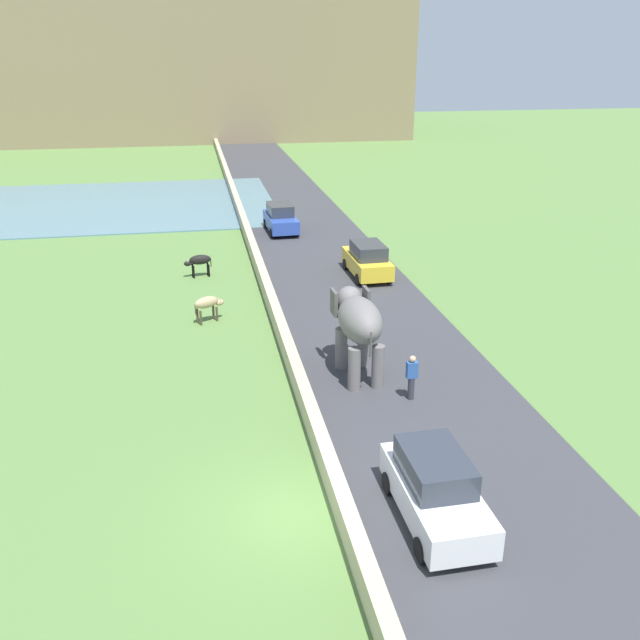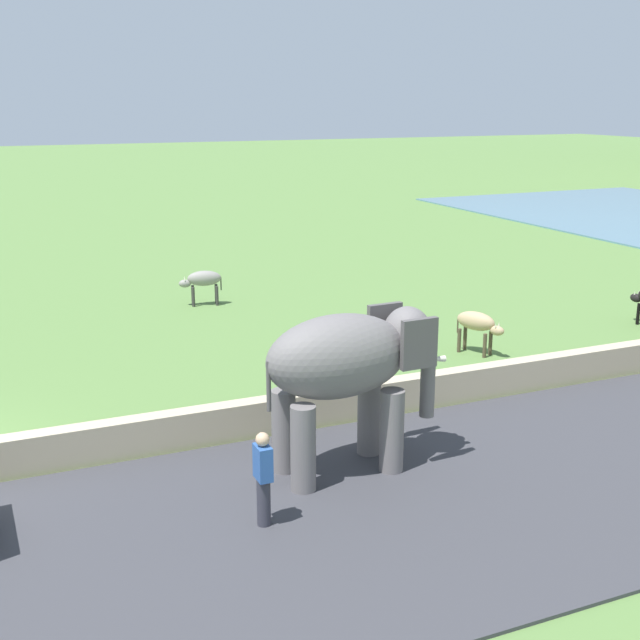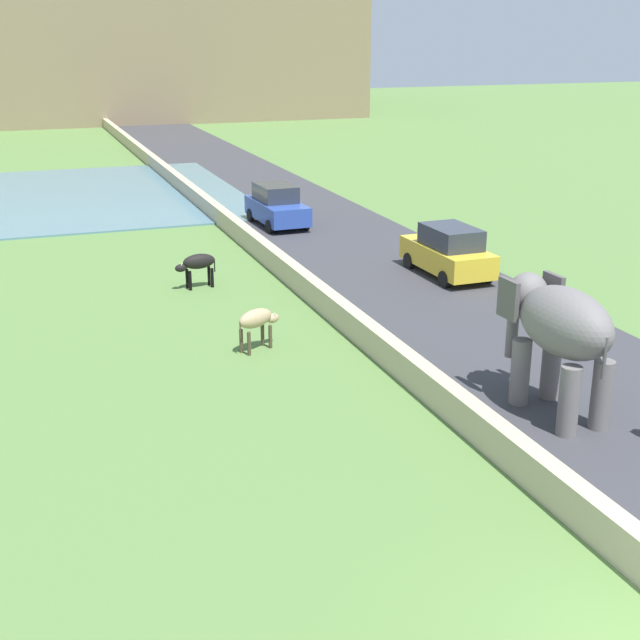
{
  "view_description": "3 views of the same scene",
  "coord_description": "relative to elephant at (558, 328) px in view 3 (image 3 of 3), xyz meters",
  "views": [
    {
      "loc": [
        -1.92,
        -13.95,
        10.94
      ],
      "look_at": [
        2.39,
        9.0,
        1.55
      ],
      "focal_mm": 38.13,
      "sensor_mm": 36.0,
      "label": 1
    },
    {
      "loc": [
        15.81,
        1.31,
        6.62
      ],
      "look_at": [
        -1.34,
        8.79,
        1.52
      ],
      "focal_mm": 45.91,
      "sensor_mm": 36.0,
      "label": 2
    },
    {
      "loc": [
        -7.55,
        -7.77,
        8.24
      ],
      "look_at": [
        -1.16,
        9.83,
        1.94
      ],
      "focal_mm": 49.0,
      "sensor_mm": 36.0,
      "label": 3
    }
  ],
  "objects": [
    {
      "name": "car_blue",
      "position": [
        0.01,
        20.69,
        -1.14
      ],
      "size": [
        1.91,
        4.06,
        1.8
      ],
      "color": "#2D4CA8",
      "rests_on": "ground"
    },
    {
      "name": "cow_black",
      "position": [
        -5.27,
        12.52,
        -1.2
      ],
      "size": [
        1.41,
        0.58,
        1.15
      ],
      "color": "black",
      "rests_on": "ground"
    },
    {
      "name": "barrier_wall",
      "position": [
        -2.22,
        10.72,
        -1.66
      ],
      "size": [
        0.4,
        110.0,
        0.76
      ],
      "primitive_type": "cube",
      "color": "tan",
      "rests_on": "ground"
    },
    {
      "name": "cow_tan",
      "position": [
        -5.05,
        6.18,
        -1.2
      ],
      "size": [
        1.39,
        0.92,
        1.15
      ],
      "color": "tan",
      "rests_on": "ground"
    },
    {
      "name": "car_yellow",
      "position": [
        3.16,
        10.91,
        -1.14
      ],
      "size": [
        1.86,
        4.03,
        1.8
      ],
      "color": "gold",
      "rests_on": "ground"
    },
    {
      "name": "elephant",
      "position": [
        0.0,
        0.0,
        0.0
      ],
      "size": [
        1.51,
        3.49,
        2.99
      ],
      "color": "slate",
      "rests_on": "ground"
    },
    {
      "name": "road_surface",
      "position": [
        1.58,
        12.72,
        -2.01
      ],
      "size": [
        7.0,
        120.0,
        0.06
      ],
      "primitive_type": "cube",
      "color": "#38383D",
      "rests_on": "ground"
    }
  ]
}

